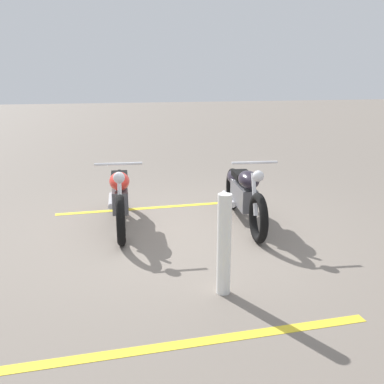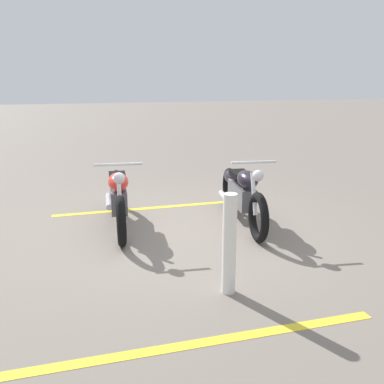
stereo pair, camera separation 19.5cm
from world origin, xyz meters
TOP-DOWN VIEW (x-y plane):
  - ground_plane at (0.00, 0.00)m, footprint 60.00×60.00m
  - motorcycle_bright_foreground at (-0.49, -0.89)m, footprint 2.23×0.62m
  - motorcycle_dark_foreground at (-0.17, 0.90)m, footprint 2.23×0.62m
  - bollard_post at (1.90, -0.04)m, footprint 0.14×0.14m
  - parking_stripe_near at (-1.20, -0.28)m, footprint 0.16×3.20m
  - parking_stripe_mid at (2.69, -0.55)m, footprint 0.16×3.20m

SIDE VIEW (x-z plane):
  - ground_plane at x=0.00m, z-range 0.00..0.00m
  - parking_stripe_near at x=-1.20m, z-range 0.00..0.01m
  - parking_stripe_mid at x=2.69m, z-range 0.00..0.01m
  - motorcycle_bright_foreground at x=-0.49m, z-range -0.06..0.98m
  - motorcycle_dark_foreground at x=-0.17m, z-range -0.06..0.98m
  - bollard_post at x=1.90m, z-range 0.00..1.04m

